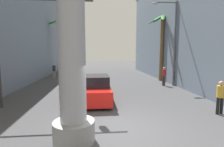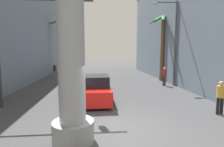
% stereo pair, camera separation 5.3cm
% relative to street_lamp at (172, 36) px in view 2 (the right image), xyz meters
% --- Properties ---
extents(ground_plane, '(89.93, 89.93, 0.00)m').
position_rel_street_lamp_xyz_m(ground_plane, '(-5.62, 1.67, -4.34)').
color(ground_plane, '#424244').
extents(building_right, '(9.06, 26.49, 12.10)m').
position_rel_street_lamp_xyz_m(building_right, '(4.86, 2.17, 1.72)').
color(building_right, slate).
rests_on(building_right, ground).
extents(street_lamp, '(2.21, 0.28, 7.24)m').
position_rel_street_lamp_xyz_m(street_lamp, '(0.00, 0.00, 0.00)').
color(street_lamp, '#59595E').
rests_on(street_lamp, ground).
extents(traffic_light_mast, '(5.00, 0.32, 5.69)m').
position_rel_street_lamp_xyz_m(traffic_light_mast, '(-10.01, -5.20, -0.32)').
color(traffic_light_mast, '#333333').
rests_on(traffic_light_mast, ground).
extents(car_lead, '(2.13, 4.62, 1.56)m').
position_rel_street_lamp_xyz_m(car_lead, '(-6.70, -4.22, -3.64)').
color(car_lead, black).
rests_on(car_lead, ground).
extents(palm_tree_mid_right, '(2.84, 2.85, 6.69)m').
position_rel_street_lamp_xyz_m(palm_tree_mid_right, '(0.24, 2.80, -0.02)').
color(palm_tree_mid_right, brown).
rests_on(palm_tree_mid_right, ground).
extents(palm_tree_far_left, '(2.91, 2.92, 7.18)m').
position_rel_street_lamp_xyz_m(palm_tree_far_left, '(-11.43, 9.36, 0.64)').
color(palm_tree_far_left, brown).
rests_on(palm_tree_far_left, ground).
extents(pedestrian_far_left, '(0.45, 0.45, 1.69)m').
position_rel_street_lamp_xyz_m(pedestrian_far_left, '(-11.18, 5.22, -3.36)').
color(pedestrian_far_left, gray).
rests_on(pedestrian_far_left, ground).
extents(pedestrian_by_sign, '(0.37, 0.37, 1.59)m').
position_rel_street_lamp_xyz_m(pedestrian_by_sign, '(-0.73, -7.26, -3.42)').
color(pedestrian_by_sign, black).
rests_on(pedestrian_by_sign, ground).
extents(pedestrian_mid_right, '(0.43, 0.43, 1.65)m').
position_rel_street_lamp_xyz_m(pedestrian_mid_right, '(-0.59, -0.10, -3.38)').
color(pedestrian_mid_right, '#3F3833').
rests_on(pedestrian_mid_right, ground).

